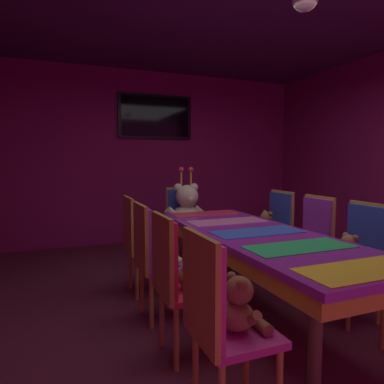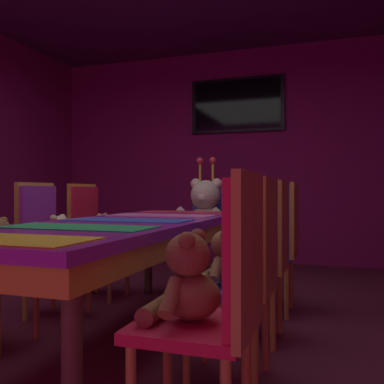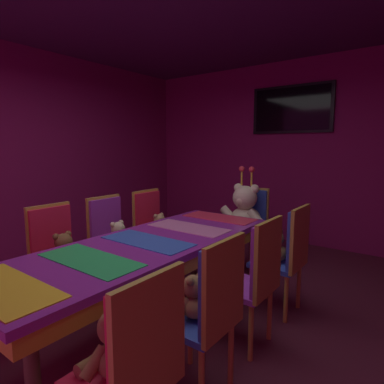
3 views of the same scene
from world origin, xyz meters
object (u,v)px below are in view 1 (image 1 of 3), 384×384
object	(u,v)px
teddy_left_0	(240,307)
teddy_left_2	(167,250)
chair_left_0	(214,309)
teddy_right_1	(348,253)
chair_left_2	(150,250)
chair_right_1	(361,249)
teddy_right_3	(266,226)
chair_right_2	(312,235)
teddy_left_1	(194,270)
wall_tv	(155,117)
chair_right_3	(276,224)
throne_chair	(183,217)
chair_left_3	(136,236)
teddy_left_3	(150,237)
chair_left_1	(173,271)
banquet_table	(257,242)
king_teddy_bear	(187,210)

from	to	relation	value
teddy_left_0	teddy_left_2	bearing A→B (deg)	90.16
chair_left_0	teddy_right_1	distance (m)	1.65
chair_left_2	chair_right_1	bearing A→B (deg)	-20.04
teddy_right_3	chair_left_2	bearing A→B (deg)	21.87
teddy_left_2	chair_right_2	xyz separation A→B (m)	(1.53, -0.01, 0.01)
teddy_left_0	chair_left_2	bearing A→B (deg)	96.78
teddy_left_1	chair_right_1	world-z (taller)	chair_right_1
teddy_left_1	teddy_right_1	world-z (taller)	teddy_left_1
teddy_left_0	wall_tv	world-z (taller)	wall_tv
chair_right_3	wall_tv	bearing A→B (deg)	-69.00
chair_right_3	throne_chair	distance (m)	1.23
chair_left_3	teddy_left_3	bearing A→B (deg)	0.00
chair_left_0	chair_left_1	world-z (taller)	same
banquet_table	chair_left_2	distance (m)	0.90
teddy_left_0	chair_right_3	world-z (taller)	chair_right_3
chair_right_1	wall_tv	bearing A→B (deg)	-76.38
teddy_right_1	throne_chair	bearing A→B (deg)	-72.17
teddy_left_0	teddy_left_2	xyz separation A→B (m)	(-0.00, 1.24, -0.00)
teddy_left_3	wall_tv	distance (m)	2.74
banquet_table	chair_left_1	world-z (taller)	chair_left_1
chair_left_0	chair_left_2	distance (m)	1.24
chair_left_0	teddy_right_1	bearing A→B (deg)	22.47
chair_left_2	chair_right_3	world-z (taller)	same
teddy_left_0	chair_left_1	world-z (taller)	chair_left_1
teddy_left_2	teddy_right_3	distance (m)	1.53
chair_left_0	chair_right_3	size ratio (longest dim) A/B	1.00
chair_left_0	teddy_left_1	size ratio (longest dim) A/B	3.06
chair_right_1	throne_chair	distance (m)	2.28
throne_chair	wall_tv	xyz separation A→B (m)	(0.00, 1.29, 1.45)
chair_right_1	chair_right_2	world-z (taller)	same
teddy_left_2	throne_chair	bearing A→B (deg)	65.17
banquet_table	teddy_left_3	xyz separation A→B (m)	(-0.69, 0.90, -0.08)
banquet_table	throne_chair	world-z (taller)	throne_chair
chair_left_2	teddy_left_3	bearing A→B (deg)	74.97
banquet_table	teddy_right_3	xyz separation A→B (m)	(0.70, 0.92, -0.07)
chair_left_0	chair_right_2	size ratio (longest dim) A/B	1.00
chair_left_2	teddy_left_2	bearing A→B (deg)	0.00
chair_left_0	teddy_left_0	xyz separation A→B (m)	(0.14, 0.00, -0.01)
chair_left_3	teddy_right_1	world-z (taller)	chair_left_3
chair_left_2	chair_left_1	bearing A→B (deg)	-89.80
banquet_table	chair_left_2	world-z (taller)	chair_left_2
chair_left_1	king_teddy_bear	world-z (taller)	king_teddy_bear
chair_left_1	teddy_left_3	world-z (taller)	chair_left_1
throne_chair	wall_tv	distance (m)	1.94
teddy_left_0	wall_tv	size ratio (longest dim) A/B	0.26
wall_tv	chair_right_1	bearing A→B (deg)	-76.38
teddy_left_0	teddy_left_1	distance (m)	0.64
chair_left_1	chair_right_3	bearing A→B (deg)	35.94
teddy_left_2	throne_chair	world-z (taller)	throne_chair
teddy_left_3	king_teddy_bear	xyz separation A→B (m)	(0.69, 0.75, 0.14)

